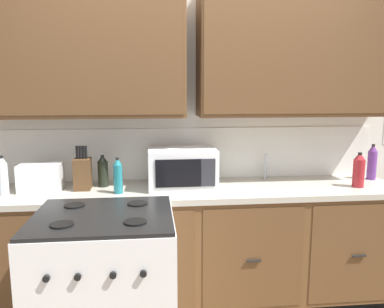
{
  "coord_description": "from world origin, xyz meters",
  "views": [
    {
      "loc": [
        -0.29,
        -2.37,
        1.61
      ],
      "look_at": [
        -0.01,
        0.27,
        1.16
      ],
      "focal_mm": 36.0,
      "sensor_mm": 36.0,
      "label": 1
    }
  ],
  "objects": [
    {
      "name": "wall_unit",
      "position": [
        0.0,
        0.5,
        1.61
      ],
      "size": [
        4.16,
        0.4,
        2.36
      ],
      "color": "silver",
      "rests_on": "ground_plane"
    },
    {
      "name": "counter_run",
      "position": [
        0.0,
        0.3,
        0.47
      ],
      "size": [
        2.99,
        0.64,
        0.91
      ],
      "color": "black",
      "rests_on": "ground_plane"
    },
    {
      "name": "stove_range",
      "position": [
        -0.56,
        -0.33,
        0.47
      ],
      "size": [
        0.76,
        0.68,
        0.95
      ],
      "color": "white",
      "rests_on": "ground_plane"
    },
    {
      "name": "microwave",
      "position": [
        -0.08,
        0.33,
        1.05
      ],
      "size": [
        0.48,
        0.37,
        0.28
      ],
      "color": "white",
      "rests_on": "counter_run"
    },
    {
      "name": "toaster",
      "position": [
        -1.06,
        0.32,
        1.0
      ],
      "size": [
        0.28,
        0.18,
        0.19
      ],
      "color": "white",
      "rests_on": "counter_run"
    },
    {
      "name": "knife_block",
      "position": [
        -0.78,
        0.34,
        1.02
      ],
      "size": [
        0.11,
        0.14,
        0.31
      ],
      "color": "#52361E",
      "rests_on": "counter_run"
    },
    {
      "name": "sink_faucet",
      "position": [
        0.59,
        0.51,
        1.01
      ],
      "size": [
        0.02,
        0.02,
        0.2
      ],
      "primitive_type": "cylinder",
      "color": "#B2B5BA",
      "rests_on": "counter_run"
    },
    {
      "name": "bottle_violet",
      "position": [
        1.41,
        0.41,
        1.04
      ],
      "size": [
        0.07,
        0.07,
        0.28
      ],
      "color": "#663384",
      "rests_on": "counter_run"
    },
    {
      "name": "bottle_red",
      "position": [
        1.19,
        0.2,
        1.03
      ],
      "size": [
        0.08,
        0.08,
        0.25
      ],
      "color": "maroon",
      "rests_on": "counter_run"
    },
    {
      "name": "bottle_clear",
      "position": [
        -1.28,
        0.24,
        1.04
      ],
      "size": [
        0.06,
        0.06,
        0.27
      ],
      "color": "silver",
      "rests_on": "counter_run"
    },
    {
      "name": "bottle_dark",
      "position": [
        -0.65,
        0.41,
        1.02
      ],
      "size": [
        0.07,
        0.07,
        0.23
      ],
      "color": "black",
      "rests_on": "counter_run"
    },
    {
      "name": "bottle_teal",
      "position": [
        -0.52,
        0.2,
        1.03
      ],
      "size": [
        0.06,
        0.06,
        0.25
      ],
      "color": "#1E707A",
      "rests_on": "counter_run"
    }
  ]
}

